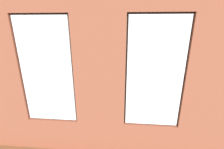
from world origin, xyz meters
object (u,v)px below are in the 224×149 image
couch_left (174,97)px  remote_silver (116,85)px  potted_plant_by_left_couch (155,84)px  potted_plant_corner_near_left (163,66)px  tv_flatscreen (53,73)px  potted_plant_mid_room_small (124,80)px  potted_plant_between_couches (136,116)px  potted_plant_corner_far_left (205,110)px  coffee_table (116,87)px  couch_by_window (86,119)px  candle_jar (127,83)px  cup_ceramic (119,86)px  remote_gray (104,86)px  media_console (55,84)px

couch_left → remote_silver: bearing=-112.1°
potted_plant_by_left_couch → potted_plant_corner_near_left: bearing=-116.5°
tv_flatscreen → potted_plant_corner_near_left: potted_plant_corner_near_left is taller
remote_silver → potted_plant_mid_room_small: 1.02m
tv_flatscreen → couch_left: bearing=167.8°
couch_left → potted_plant_between_couches: (1.39, 1.46, 0.13)m
potted_plant_corner_near_left → potted_plant_corner_far_left: potted_plant_corner_near_left is taller
couch_left → coffee_table: (2.03, -0.66, 0.04)m
couch_by_window → coffee_table: 2.27m
couch_by_window → couch_left: 3.09m
tv_flatscreen → potted_plant_by_left_couch: (-4.32, -0.32, -0.49)m
couch_left → candle_jar: couch_left is taller
cup_ceramic → potted_plant_between_couches: 2.05m
candle_jar → tv_flatscreen: (3.11, -0.21, 0.30)m
potted_plant_mid_room_small → potted_plant_between_couches: bearing=96.2°
remote_silver → potted_plant_between_couches: potted_plant_between_couches is taller
remote_silver → potted_plant_corner_far_left: bearing=-87.2°
cup_ceramic → potted_plant_corner_near_left: (-2.07, -1.92, 0.35)m
couch_left → potted_plant_corner_far_left: size_ratio=1.44×
couch_by_window → remote_gray: couch_by_window is taller
potted_plant_corner_near_left → potted_plant_by_left_couch: bearing=63.5°
cup_ceramic → candle_jar: (-0.30, -0.29, 0.01)m
potted_plant_by_left_couch → potted_plant_corner_far_left: size_ratio=0.35×
tv_flatscreen → potted_plant_by_left_couch: tv_flatscreen is taller
candle_jar → potted_plant_by_left_couch: size_ratio=0.23×
remote_silver → couch_left: bearing=-59.0°
couch_by_window → candle_jar: 2.57m
remote_gray → potted_plant_corner_far_left: 3.41m
coffee_table → tv_flatscreen: 2.74m
couch_by_window → cup_ceramic: bearing=-111.1°
couch_left → candle_jar: (1.61, -0.81, 0.14)m
potted_plant_corner_near_left → potted_plant_mid_room_small: (1.88, 0.82, -0.49)m
cup_ceramic → potted_plant_by_left_couch: cup_ceramic is taller
media_console → potted_plant_corner_near_left: potted_plant_corner_near_left is taller
couch_by_window → potted_plant_corner_near_left: size_ratio=1.27×
candle_jar → media_console: (3.11, -0.20, -0.24)m
potted_plant_corner_near_left → couch_by_window: bearing=54.2°
potted_plant_mid_room_small → potted_plant_corner_far_left: potted_plant_corner_far_left is taller
remote_gray → potted_plant_between_couches: bearing=-12.4°
cup_ceramic → tv_flatscreen: size_ratio=0.09×
couch_by_window → cup_ceramic: size_ratio=21.28×
potted_plant_corner_near_left → potted_plant_mid_room_small: bearing=23.7°
potted_plant_between_couches → potted_plant_corner_far_left: potted_plant_corner_far_left is taller
media_console → potted_plant_mid_room_small: size_ratio=2.53×
potted_plant_corner_near_left → candle_jar: bearing=42.8°
remote_gray → potted_plant_corner_near_left: size_ratio=0.13×
couch_left → candle_jar: size_ratio=17.72×
remote_silver → potted_plant_by_left_couch: potted_plant_by_left_couch is taller
cup_ceramic → candle_jar: 0.42m
couch_by_window → tv_flatscreen: (2.02, -2.53, 0.44)m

